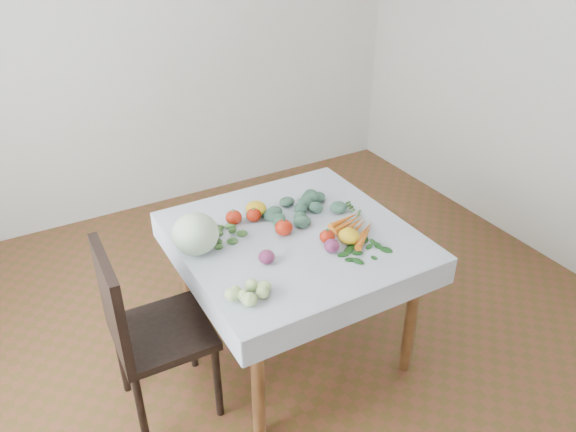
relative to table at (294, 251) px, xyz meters
name	(u,v)px	position (x,y,z in m)	size (l,w,h in m)	color
ground	(293,345)	(0.00, 0.00, -0.65)	(4.00, 4.00, 0.00)	brown
back_wall	(154,32)	(0.00, 2.00, 0.70)	(4.00, 0.04, 2.70)	silver
table	(294,251)	(0.00, 0.00, 0.00)	(1.00, 1.00, 0.75)	brown
tablecloth	(294,235)	(0.00, 0.00, 0.10)	(1.12, 1.12, 0.01)	white
chair	(142,325)	(-0.82, -0.04, -0.11)	(0.44, 0.44, 0.96)	black
cabbage	(195,234)	(-0.48, 0.10, 0.20)	(0.22, 0.22, 0.20)	beige
tomato_a	(234,217)	(-0.22, 0.24, 0.14)	(0.09, 0.09, 0.07)	#AC1E0B
tomato_b	(254,215)	(-0.12, 0.21, 0.14)	(0.08, 0.08, 0.07)	#AC1E0B
tomato_c	(284,228)	(-0.05, 0.02, 0.14)	(0.09, 0.09, 0.08)	#AC1E0B
tomato_d	(327,237)	(0.10, -0.14, 0.14)	(0.08, 0.08, 0.07)	#AC1E0B
heirloom_back	(256,209)	(-0.08, 0.26, 0.14)	(0.11, 0.11, 0.08)	gold
heirloom_front	(349,236)	(0.19, -0.20, 0.14)	(0.11, 0.11, 0.07)	gold
onion_a	(266,257)	(-0.23, -0.15, 0.14)	(0.08, 0.08, 0.07)	#56183D
onion_b	(332,246)	(0.08, -0.22, 0.13)	(0.08, 0.08, 0.06)	#56183D
tomatillo_cluster	(249,292)	(-0.41, -0.33, 0.13)	(0.15, 0.15, 0.05)	#B1CA74
carrot_bunch	(356,228)	(0.29, -0.12, 0.12)	(0.23, 0.30, 0.03)	orange
kale_bunch	(306,211)	(0.15, 0.13, 0.13)	(0.40, 0.31, 0.05)	#3D644E
basil_bunch	(363,251)	(0.21, -0.30, 0.11)	(0.24, 0.18, 0.01)	#174C18
dill_bunch	(224,235)	(-0.32, 0.15, 0.11)	(0.20, 0.19, 0.02)	#497535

